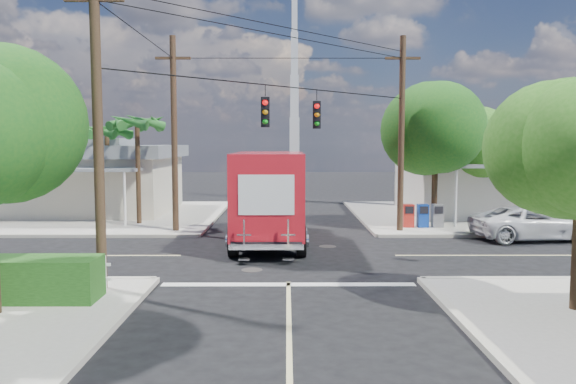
{
  "coord_description": "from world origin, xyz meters",
  "views": [
    {
      "loc": [
        -0.05,
        -20.57,
        4.17
      ],
      "look_at": [
        0.0,
        2.0,
        2.2
      ],
      "focal_mm": 35.0,
      "sensor_mm": 36.0,
      "label": 1
    }
  ],
  "objects": [
    {
      "name": "building_nw",
      "position": [
        -12.0,
        12.46,
        2.22
      ],
      "size": [
        10.8,
        10.2,
        4.3
      ],
      "color": "beige",
      "rests_on": "sidewalk_nw"
    },
    {
      "name": "picket_fence",
      "position": [
        -7.8,
        -5.6,
        0.68
      ],
      "size": [
        5.94,
        0.06,
        1.0
      ],
      "color": "silver",
      "rests_on": "sidewalk_sw"
    },
    {
      "name": "parked_car",
      "position": [
        10.6,
        3.41,
        0.73
      ],
      "size": [
        5.46,
        2.99,
        1.45
      ],
      "primitive_type": "imported",
      "rotation": [
        0.0,
        0.0,
        1.69
      ],
      "color": "silver",
      "rests_on": "ground"
    },
    {
      "name": "delivery_truck",
      "position": [
        -0.77,
        2.73,
        1.92
      ],
      "size": [
        2.86,
        8.8,
        3.79
      ],
      "color": "black",
      "rests_on": "ground"
    },
    {
      "name": "sidewalk_nw",
      "position": [
        -10.88,
        10.88,
        0.07
      ],
      "size": [
        14.12,
        14.12,
        0.14
      ],
      "color": "#A49E94",
      "rests_on": "ground"
    },
    {
      "name": "road_markings",
      "position": [
        0.0,
        -1.47,
        0.01
      ],
      "size": [
        32.0,
        32.0,
        0.01
      ],
      "color": "beige",
      "rests_on": "ground"
    },
    {
      "name": "palm_nw_back",
      "position": [
        -9.5,
        9.0,
        4.67
      ],
      "size": [
        3.01,
        3.08,
        5.19
      ],
      "color": "#422D1C",
      "rests_on": "sidewalk_nw"
    },
    {
      "name": "palm_nw_front",
      "position": [
        -7.5,
        7.5,
        5.04
      ],
      "size": [
        3.01,
        3.08,
        5.59
      ],
      "color": "#422D1C",
      "rests_on": "sidewalk_nw"
    },
    {
      "name": "tree_ne_back",
      "position": [
        9.81,
        8.96,
        4.19
      ],
      "size": [
        3.77,
        3.66,
        5.82
      ],
      "color": "#422D1C",
      "rests_on": "sidewalk_ne"
    },
    {
      "name": "ground",
      "position": [
        0.0,
        0.0,
        0.0
      ],
      "size": [
        120.0,
        120.0,
        0.0
      ],
      "primitive_type": "plane",
      "color": "black",
      "rests_on": "ground"
    },
    {
      "name": "vending_boxes",
      "position": [
        6.5,
        6.2,
        0.69
      ],
      "size": [
        1.9,
        0.5,
        1.1
      ],
      "color": "red",
      "rests_on": "sidewalk_ne"
    },
    {
      "name": "radio_tower",
      "position": [
        0.5,
        20.0,
        5.64
      ],
      "size": [
        0.8,
        0.8,
        17.0
      ],
      "color": "silver",
      "rests_on": "ground"
    },
    {
      "name": "sidewalk_ne",
      "position": [
        10.88,
        10.88,
        0.07
      ],
      "size": [
        14.12,
        14.12,
        0.14
      ],
      "color": "#A49E94",
      "rests_on": "ground"
    },
    {
      "name": "building_ne",
      "position": [
        12.5,
        11.97,
        2.32
      ],
      "size": [
        11.8,
        10.2,
        4.5
      ],
      "color": "beige",
      "rests_on": "sidewalk_ne"
    },
    {
      "name": "utility_poles",
      "position": [
        -1.58,
        1.6,
        4.67
      ],
      "size": [
        12.0,
        10.68,
        9.0
      ],
      "color": "#473321",
      "rests_on": "ground"
    },
    {
      "name": "tree_ne_front",
      "position": [
        7.21,
        6.76,
        4.77
      ],
      "size": [
        4.21,
        4.14,
        6.66
      ],
      "color": "#422D1C",
      "rests_on": "sidewalk_ne"
    }
  ]
}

